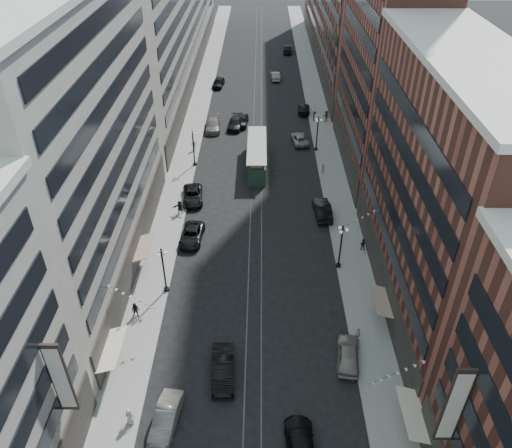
{
  "coord_description": "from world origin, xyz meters",
  "views": [
    {
      "loc": [
        0.5,
        -10.2,
        36.0
      ],
      "look_at": [
        0.09,
        33.17,
        5.0
      ],
      "focal_mm": 35.0,
      "sensor_mm": 36.0,
      "label": 1
    }
  ],
  "objects_px": {
    "car_12": "(304,109)",
    "pedestrian_1": "(130,416)",
    "lamppost_se_far": "(341,245)",
    "car_5": "(223,369)",
    "pedestrian_2": "(136,310)",
    "car_11": "(300,139)",
    "car_4": "(348,354)",
    "car_14": "(275,76)",
    "pedestrian_8": "(323,168)",
    "car_2": "(192,235)",
    "car_9": "(218,82)",
    "lamppost_se_mid": "(317,133)",
    "lamppost_sw_far": "(164,269)",
    "car_1": "(166,417)",
    "pedestrian_5": "(180,207)",
    "car_10": "(322,209)",
    "pedestrian_6": "(194,145)",
    "car_extra_1": "(235,123)",
    "pedestrian_7": "(363,244)",
    "lamppost_sw_mid": "(193,147)",
    "car_7": "(193,195)",
    "pedestrian_extra_1": "(314,116)",
    "streetcar": "(257,156)",
    "car_6": "(300,445)",
    "car_extra_0": "(288,49)",
    "car_8": "(213,125)",
    "pedestrian_4": "(358,335)",
    "car_13": "(242,120)",
    "pedestrian_9": "(326,116)"
  },
  "relations": [
    {
      "from": "car_4",
      "to": "car_extra_0",
      "type": "xyz_separation_m",
      "value": [
        -1.51,
        91.63,
        0.03
      ]
    },
    {
      "from": "lamppost_se_mid",
      "to": "car_10",
      "type": "relative_size",
      "value": 1.02
    },
    {
      "from": "car_8",
      "to": "pedestrian_4",
      "type": "bearing_deg",
      "value": -72.04
    },
    {
      "from": "car_7",
      "to": "pedestrian_extra_1",
      "type": "relative_size",
      "value": 3.35
    },
    {
      "from": "car_2",
      "to": "car_extra_0",
      "type": "bearing_deg",
      "value": 83.07
    },
    {
      "from": "car_7",
      "to": "car_10",
      "type": "relative_size",
      "value": 1.01
    },
    {
      "from": "car_6",
      "to": "car_12",
      "type": "distance_m",
      "value": 64.62
    },
    {
      "from": "car_2",
      "to": "car_9",
      "type": "relative_size",
      "value": 1.08
    },
    {
      "from": "car_extra_1",
      "to": "lamppost_sw_mid",
      "type": "bearing_deg",
      "value": -107.11
    },
    {
      "from": "streetcar",
      "to": "car_10",
      "type": "distance_m",
      "value": 15.46
    },
    {
      "from": "car_4",
      "to": "car_14",
      "type": "distance_m",
      "value": 73.11
    },
    {
      "from": "car_6",
      "to": "pedestrian_7",
      "type": "distance_m",
      "value": 25.98
    },
    {
      "from": "pedestrian_1",
      "to": "car_10",
      "type": "xyz_separation_m",
      "value": [
        18.04,
        29.46,
        -0.08
      ]
    },
    {
      "from": "car_14",
      "to": "car_extra_1",
      "type": "xyz_separation_m",
      "value": [
        -7.34,
        -23.73,
        0.01
      ]
    },
    {
      "from": "car_11",
      "to": "car_extra_1",
      "type": "relative_size",
      "value": 0.93
    },
    {
      "from": "car_6",
      "to": "car_13",
      "type": "xyz_separation_m",
      "value": [
        -6.31,
        59.0,
        0.05
      ]
    },
    {
      "from": "car_2",
      "to": "pedestrian_6",
      "type": "distance_m",
      "value": 23.04
    },
    {
      "from": "pedestrian_6",
      "to": "car_extra_1",
      "type": "distance_m",
      "value": 10.56
    },
    {
      "from": "lamppost_se_far",
      "to": "car_5",
      "type": "relative_size",
      "value": 1.03
    },
    {
      "from": "pedestrian_1",
      "to": "car_9",
      "type": "xyz_separation_m",
      "value": [
        1.59,
        75.32,
        -0.13
      ]
    },
    {
      "from": "car_4",
      "to": "pedestrian_2",
      "type": "height_order",
      "value": "pedestrian_2"
    },
    {
      "from": "pedestrian_5",
      "to": "car_10",
      "type": "bearing_deg",
      "value": 2.94
    },
    {
      "from": "pedestrian_5",
      "to": "pedestrian_7",
      "type": "bearing_deg",
      "value": -14.98
    },
    {
      "from": "car_4",
      "to": "pedestrian_8",
      "type": "relative_size",
      "value": 2.83
    },
    {
      "from": "lamppost_se_mid",
      "to": "lamppost_sw_mid",
      "type": "bearing_deg",
      "value": -164.8
    },
    {
      "from": "car_11",
      "to": "car_12",
      "type": "relative_size",
      "value": 1.02
    },
    {
      "from": "pedestrian_6",
      "to": "car_10",
      "type": "bearing_deg",
      "value": 118.35
    },
    {
      "from": "pedestrian_extra_1",
      "to": "car_extra_0",
      "type": "bearing_deg",
      "value": 3.06
    },
    {
      "from": "lamppost_sw_far",
      "to": "pedestrian_6",
      "type": "distance_m",
      "value": 31.8
    },
    {
      "from": "car_12",
      "to": "pedestrian_6",
      "type": "bearing_deg",
      "value": 43.93
    },
    {
      "from": "car_1",
      "to": "car_11",
      "type": "bearing_deg",
      "value": 82.27
    },
    {
      "from": "car_5",
      "to": "car_10",
      "type": "height_order",
      "value": "car_10"
    },
    {
      "from": "car_2",
      "to": "pedestrian_2",
      "type": "height_order",
      "value": "pedestrian_2"
    },
    {
      "from": "lamppost_se_mid",
      "to": "pedestrian_2",
      "type": "xyz_separation_m",
      "value": [
        -20.75,
        -35.76,
        -2.1
      ]
    },
    {
      "from": "lamppost_sw_mid",
      "to": "streetcar",
      "type": "relative_size",
      "value": 0.44
    },
    {
      "from": "lamppost_sw_mid",
      "to": "car_7",
      "type": "height_order",
      "value": "lamppost_sw_mid"
    },
    {
      "from": "lamppost_se_far",
      "to": "pedestrian_8",
      "type": "relative_size",
      "value": 3.19
    },
    {
      "from": "pedestrian_6",
      "to": "pedestrian_9",
      "type": "distance_m",
      "value": 24.35
    },
    {
      "from": "streetcar",
      "to": "car_extra_1",
      "type": "distance_m",
      "value": 13.82
    },
    {
      "from": "car_12",
      "to": "pedestrian_1",
      "type": "bearing_deg",
      "value": 77.69
    },
    {
      "from": "car_4",
      "to": "pedestrian_6",
      "type": "bearing_deg",
      "value": -58.21
    },
    {
      "from": "pedestrian_2",
      "to": "car_11",
      "type": "height_order",
      "value": "pedestrian_2"
    },
    {
      "from": "lamppost_se_far",
      "to": "car_9",
      "type": "relative_size",
      "value": 1.12
    },
    {
      "from": "pedestrian_5",
      "to": "car_7",
      "type": "bearing_deg",
      "value": 72.0
    },
    {
      "from": "lamppost_sw_mid",
      "to": "car_4",
      "type": "distance_m",
      "value": 39.97
    },
    {
      "from": "car_12",
      "to": "pedestrian_8",
      "type": "bearing_deg",
      "value": 96.79
    },
    {
      "from": "lamppost_sw_far",
      "to": "car_1",
      "type": "distance_m",
      "value": 15.57
    },
    {
      "from": "car_1",
      "to": "pedestrian_1",
      "type": "height_order",
      "value": "pedestrian_1"
    },
    {
      "from": "lamppost_se_far",
      "to": "pedestrian_8",
      "type": "xyz_separation_m",
      "value": [
        0.3,
        20.59,
        -2.08
      ]
    },
    {
      "from": "car_4",
      "to": "car_11",
      "type": "distance_m",
      "value": 43.57
    }
  ]
}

